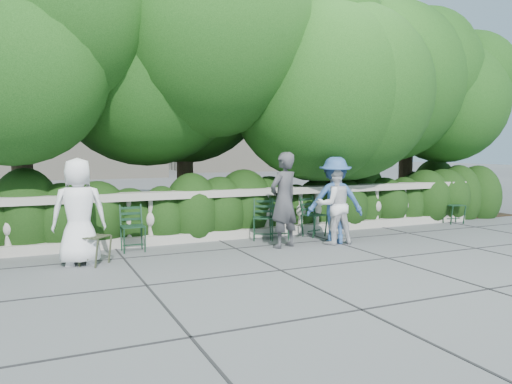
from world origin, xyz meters
name	(u,v)px	position (x,y,z in m)	size (l,w,h in m)	color
ground	(280,255)	(0.00, 0.00, 0.00)	(90.00, 90.00, 0.00)	#53555B
balustrade	(240,214)	(0.00, 1.80, 0.49)	(12.00, 0.44, 1.00)	#9E998E
shrub_hedge	(220,229)	(0.00, 3.00, 0.00)	(15.00, 2.60, 1.70)	black
tree_canopy	(244,54)	(0.69, 3.19, 3.96)	(15.04, 6.52, 6.78)	#3F3023
chair_a	(135,253)	(-2.25, 1.16, 0.00)	(0.44, 0.48, 0.84)	black
chair_c	(263,241)	(0.26, 1.23, 0.00)	(0.44, 0.48, 0.84)	black
chair_d	(319,237)	(1.49, 1.16, 0.00)	(0.44, 0.48, 0.84)	black
chair_e	(280,241)	(0.59, 1.17, 0.00)	(0.44, 0.48, 0.84)	black
chair_f	(457,224)	(5.45, 1.31, 0.00)	(0.44, 0.48, 0.84)	black
chair_weathered	(102,265)	(-2.89, 0.43, 0.00)	(0.44, 0.48, 0.84)	black
person_businessman	(79,212)	(-3.19, 0.63, 0.84)	(0.82, 0.53, 1.67)	white
person_woman_grey	(284,200)	(0.35, 0.55, 0.88)	(0.64, 0.42, 1.75)	#3C3C41
person_casual_man	(334,205)	(1.38, 0.46, 0.75)	(0.73, 0.57, 1.50)	silver
person_older_blue	(335,200)	(1.43, 0.50, 0.83)	(1.07, 0.62, 1.66)	#2E528C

